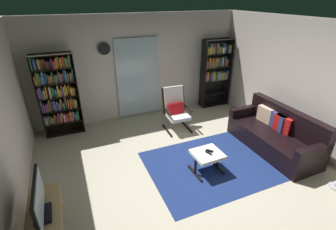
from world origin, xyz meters
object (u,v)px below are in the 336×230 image
Objects in this scene: tv_remote at (209,153)px; lounge_armchair at (176,108)px; leather_sofa at (275,135)px; ottoman at (207,156)px; cell_phone at (210,151)px; tv_stand at (46,226)px; bookshelf_near_sofa at (215,68)px; television at (39,202)px; wall_clock at (104,49)px; bookshelf_near_tv at (57,93)px.

lounge_armchair is at bearing 68.43° from tv_remote.
leather_sofa reaches higher than ottoman.
leather_sofa is at bearing -36.11° from cell_phone.
leather_sofa is (4.39, 0.58, 0.01)m from tv_stand.
television is at bearing -145.43° from bookshelf_near_sofa.
bookshelf_near_sofa is at bearing 88.26° from leather_sofa.
tv_stand is at bearing -145.33° from bookshelf_near_sofa.
cell_phone is 3.35m from wall_clock.
wall_clock is at bearing 177.00° from bookshelf_near_sofa.
tv_stand is 0.40m from television.
ottoman is 0.08m from tv_remote.
bookshelf_near_sofa is 1.87× the size of lounge_armchair.
leather_sofa is 1.72m from tv_remote.
bookshelf_near_sofa is at bearing 39.76° from tv_remote.
wall_clock is at bearing 65.44° from television.
tv_stand is 8.68× the size of cell_phone.
television reaches higher than ottoman.
ottoman is (2.67, 0.46, 0.02)m from tv_stand.
tv_remote is at bearing 9.38° from tv_stand.
bookshelf_near_tv is (0.32, 3.03, 0.70)m from tv_stand.
cell_phone is (-1.73, -2.60, -0.69)m from bookshelf_near_sofa.
television is (0.00, 0.01, 0.40)m from tv_stand.
wall_clock is (-1.20, 2.81, 1.44)m from tv_remote.
ottoman is at bearing -124.36° from bookshelf_near_sofa.
bookshelf_near_tv is at bearing 83.93° from tv_stand.
bookshelf_near_sofa is 13.65× the size of cell_phone.
tv_stand is 2.71m from ottoman.
bookshelf_near_tv is 1.45m from wall_clock.
bookshelf_near_sofa reaches higher than lounge_armchair.
television is 0.44× the size of bookshelf_near_sofa.
bookshelf_near_sofa is (4.47, 3.09, 0.79)m from tv_stand.
wall_clock reaches higher than leather_sofa.
bookshelf_near_tv is at bearing 116.15° from tv_remote.
bookshelf_near_sofa is at bearing 17.36° from cell_phone.
wall_clock reaches higher than tv_stand.
television is at bearing 80.53° from tv_stand.
television is 3.05m from bookshelf_near_tv.
tv_stand is at bearing -99.47° from television.
lounge_armchair is 1.93× the size of ottoman.
tv_stand reaches higher than cell_phone.
tv_stand is at bearing -114.50° from wall_clock.
bookshelf_near_tv is 4.15m from bookshelf_near_sofa.
television is at bearing -142.22° from lounge_armchair.
leather_sofa is 1.94× the size of lounge_armchair.
wall_clock is at bearing 137.47° from leather_sofa.
bookshelf_near_tv is at bearing 162.19° from lounge_armchair.
tv_remote is at bearing -174.77° from cell_phone.
leather_sofa is 4.24m from wall_clock.
bookshelf_near_tv is 1.84× the size of lounge_armchair.
lounge_armchair is 1.79m from tv_remote.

